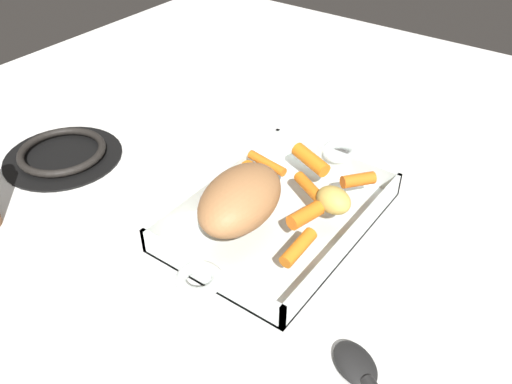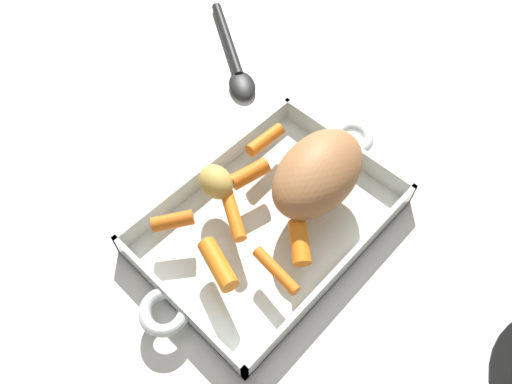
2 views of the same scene
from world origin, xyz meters
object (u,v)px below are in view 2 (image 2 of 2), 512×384
(baby_carrot_long, at_px, (218,264))
(baby_carrot_northeast, at_px, (265,140))
(baby_carrot_short, at_px, (233,215))
(potato_halved, at_px, (216,182))
(baby_carrot_center_right, at_px, (250,174))
(baby_carrot_northwest, at_px, (276,271))
(baby_carrot_southeast, at_px, (173,221))
(baby_carrot_southwest, at_px, (300,242))
(serving_spoon, at_px, (233,58))
(roasting_dish, at_px, (269,222))
(pork_roast, at_px, (318,173))

(baby_carrot_long, bearing_deg, baby_carrot_northeast, 26.82)
(baby_carrot_short, relative_size, potato_halved, 1.31)
(baby_carrot_center_right, relative_size, baby_carrot_northeast, 0.86)
(baby_carrot_northwest, xyz_separation_m, potato_halved, (0.03, 0.14, 0.01))
(baby_carrot_center_right, xyz_separation_m, potato_halved, (-0.04, 0.02, 0.01))
(baby_carrot_center_right, height_order, baby_carrot_northeast, baby_carrot_center_right)
(baby_carrot_southeast, height_order, baby_carrot_southwest, baby_carrot_southwest)
(baby_carrot_southeast, height_order, serving_spoon, baby_carrot_southeast)
(roasting_dish, height_order, potato_halved, potato_halved)
(roasting_dish, height_order, baby_carrot_northwest, baby_carrot_northwest)
(baby_carrot_long, distance_m, potato_halved, 0.11)
(pork_roast, distance_m, baby_carrot_southeast, 0.19)
(baby_carrot_center_right, bearing_deg, potato_halved, 156.25)
(baby_carrot_northwest, distance_m, baby_carrot_southeast, 0.14)
(potato_halved, distance_m, serving_spoon, 0.29)
(baby_carrot_center_right, bearing_deg, baby_carrot_northeast, 23.94)
(potato_halved, bearing_deg, serving_spoon, 41.27)
(pork_roast, relative_size, baby_carrot_long, 2.24)
(baby_carrot_northwest, relative_size, baby_carrot_northeast, 1.13)
(baby_carrot_southeast, bearing_deg, baby_carrot_northeast, 1.95)
(baby_carrot_center_right, height_order, potato_halved, potato_halved)
(baby_carrot_center_right, xyz_separation_m, serving_spoon, (0.18, 0.21, -0.04))
(baby_carrot_southeast, bearing_deg, baby_carrot_short, -39.54)
(baby_carrot_southeast, xyz_separation_m, baby_carrot_long, (-0.00, -0.08, 0.00))
(baby_carrot_northwest, height_order, baby_carrot_northeast, baby_carrot_northeast)
(baby_carrot_southeast, bearing_deg, baby_carrot_northwest, -73.50)
(baby_carrot_short, relative_size, baby_carrot_southeast, 1.33)
(baby_carrot_center_right, distance_m, baby_carrot_northeast, 0.06)
(pork_roast, relative_size, potato_halved, 2.85)
(roasting_dish, bearing_deg, baby_carrot_northwest, -132.39)
(baby_carrot_northeast, distance_m, serving_spoon, 0.22)
(baby_carrot_northwest, height_order, potato_halved, potato_halved)
(baby_carrot_southwest, bearing_deg, pork_roast, 27.21)
(potato_halved, bearing_deg, baby_carrot_northwest, -103.91)
(baby_carrot_northwest, xyz_separation_m, baby_carrot_long, (-0.04, 0.05, 0.00))
(baby_carrot_short, height_order, potato_halved, potato_halved)
(baby_carrot_short, height_order, baby_carrot_northwest, baby_carrot_short)
(pork_roast, relative_size, baby_carrot_northeast, 2.43)
(baby_carrot_center_right, relative_size, serving_spoon, 0.24)
(baby_carrot_northwest, bearing_deg, baby_carrot_short, 78.71)
(pork_roast, bearing_deg, baby_carrot_long, 176.68)
(baby_carrot_center_right, bearing_deg, pork_roast, -56.85)
(baby_carrot_southeast, xyz_separation_m, baby_carrot_southwest, (0.09, -0.13, 0.00))
(potato_halved, bearing_deg, baby_carrot_long, -132.68)
(baby_carrot_short, distance_m, baby_carrot_southeast, 0.08)
(baby_carrot_long, distance_m, baby_carrot_southwest, 0.10)
(baby_carrot_southwest, distance_m, baby_carrot_northeast, 0.16)
(baby_carrot_center_right, bearing_deg, baby_carrot_northwest, -123.18)
(baby_carrot_northeast, bearing_deg, baby_carrot_southwest, -122.40)
(pork_roast, relative_size, baby_carrot_short, 2.17)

